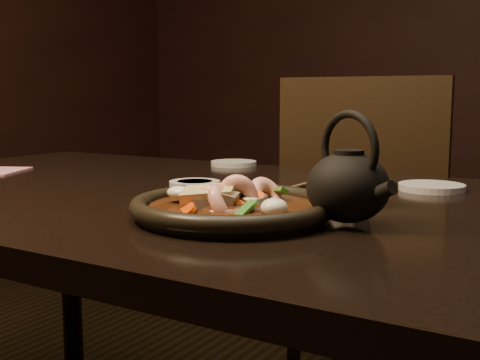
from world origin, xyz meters
The scene contains 10 objects.
table centered at (0.00, 0.00, 0.67)m, with size 1.60×0.90×0.75m.
chair centered at (0.13, 0.70, 0.53)m, with size 0.49×0.49×0.97m.
plate centered at (0.21, -0.17, 0.77)m, with size 0.30×0.30×0.03m.
stirfry centered at (0.22, -0.17, 0.77)m, with size 0.20×0.22×0.07m.
soy_dish centered at (0.00, 0.04, 0.76)m, with size 0.10×0.10×0.01m, color silver.
saucer_left centered at (-0.14, 0.39, 0.76)m, with size 0.12×0.12×0.01m, color silver.
saucer_right centered at (0.39, 0.24, 0.76)m, with size 0.12×0.12×0.01m, color silver.
tea_cup centered at (0.32, 0.02, 0.79)m, with size 0.08×0.08×0.08m, color silver.
chopsticks centered at (0.17, 0.08, 0.75)m, with size 0.02×0.26×0.01m.
teapot centered at (0.37, -0.13, 0.81)m, with size 0.14×0.11×0.15m.
Camera 1 is at (0.67, -0.89, 0.93)m, focal length 45.00 mm.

